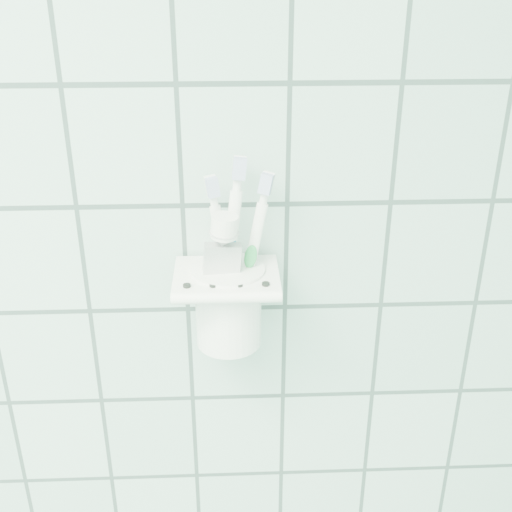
{
  "coord_description": "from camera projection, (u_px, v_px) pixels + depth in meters",
  "views": [
    {
      "loc": [
        0.64,
        0.53,
        1.64
      ],
      "look_at": [
        0.66,
        1.1,
        1.37
      ],
      "focal_mm": 45.0,
      "sensor_mm": 36.0,
      "label": 1
    }
  ],
  "objects": [
    {
      "name": "toothbrush_pink",
      "position": [
        235.0,
        258.0,
        0.7
      ],
      "size": [
        0.04,
        0.02,
        0.19
      ],
      "rotation": [
        -0.07,
        -0.12,
        0.28
      ],
      "color": "white",
      "rests_on": "cup"
    },
    {
      "name": "holder_bracket",
      "position": [
        227.0,
        279.0,
        0.7
      ],
      "size": [
        0.11,
        0.1,
        0.04
      ],
      "color": "white",
      "rests_on": "wall_back"
    },
    {
      "name": "cup",
      "position": [
        228.0,
        303.0,
        0.72
      ],
      "size": [
        0.08,
        0.08,
        0.09
      ],
      "color": "white",
      "rests_on": "holder_bracket"
    },
    {
      "name": "toothpaste_tube",
      "position": [
        214.0,
        269.0,
        0.69
      ],
      "size": [
        0.05,
        0.04,
        0.16
      ],
      "rotation": [
        0.05,
        0.08,
        0.1
      ],
      "color": "silver",
      "rests_on": "cup"
    },
    {
      "name": "toothbrush_blue",
      "position": [
        234.0,
        257.0,
        0.69
      ],
      "size": [
        0.05,
        0.02,
        0.19
      ],
      "rotation": [
        -0.1,
        0.18,
        -0.31
      ],
      "color": "white",
      "rests_on": "cup"
    },
    {
      "name": "toothbrush_orange",
      "position": [
        219.0,
        256.0,
        0.68
      ],
      "size": [
        0.03,
        0.04,
        0.21
      ],
      "rotation": [
        -0.13,
        0.12,
        0.04
      ],
      "color": "white",
      "rests_on": "cup"
    }
  ]
}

